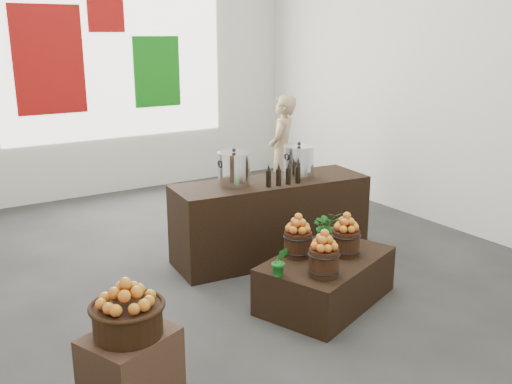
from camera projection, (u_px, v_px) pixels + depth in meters
ground at (223, 277)px, 5.42m from camera, size 7.00×7.00×0.00m
back_wall at (93, 51)px, 7.71m from camera, size 6.00×0.04×4.00m
back_opening at (115, 51)px, 7.85m from camera, size 3.20×0.02×2.40m
deco_red_left at (49, 60)px, 7.40m from camera, size 0.90×0.04×1.40m
deco_green_right at (157, 72)px, 8.24m from camera, size 0.70×0.04×1.00m
deco_red_upper at (106, 13)px, 7.66m from camera, size 0.50×0.04×0.50m
crate at (131, 372)px, 3.46m from camera, size 0.63×0.58×0.51m
wicker_basket at (128, 320)px, 3.36m from camera, size 0.41×0.41×0.19m
apples_in_basket at (126, 292)px, 3.32m from camera, size 0.32×0.32×0.17m
display_table at (326, 280)px, 4.87m from camera, size 1.36×1.09×0.41m
apple_bucket_front_left at (324, 262)px, 4.44m from camera, size 0.24×0.24×0.22m
apples_in_bucket_front_left at (325, 240)px, 4.39m from camera, size 0.18×0.18×0.16m
apple_bucket_front_right at (346, 243)px, 4.85m from camera, size 0.24×0.24×0.22m
apples_in_bucket_front_right at (347, 222)px, 4.80m from camera, size 0.18×0.18×0.16m
apple_bucket_rear at (298, 244)px, 4.82m from camera, size 0.24×0.24×0.22m
apples_in_bucket_rear at (298, 223)px, 4.77m from camera, size 0.18×0.18×0.16m
herb_garnish_right at (327, 226)px, 5.13m from camera, size 0.34×0.32×0.30m
herb_garnish_left at (280, 261)px, 4.43m from camera, size 0.16×0.15×0.24m
counter at (271, 219)px, 5.81m from camera, size 2.05×0.84×0.81m
stock_pot_left at (234, 170)px, 5.48m from camera, size 0.31×0.31×0.31m
stock_pot_center at (299, 162)px, 5.80m from camera, size 0.31×0.31×0.31m
oil_cruets at (281, 174)px, 5.50m from camera, size 0.29×0.08×0.23m
shopper at (282, 152)px, 7.49m from camera, size 0.64×0.62×1.48m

